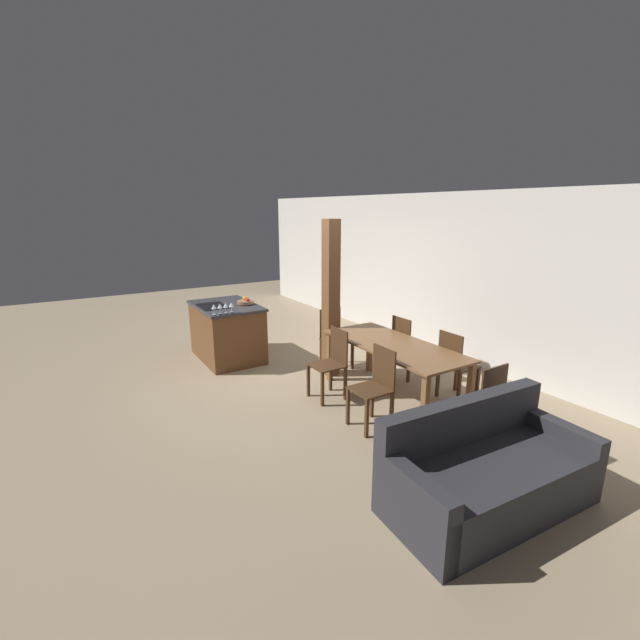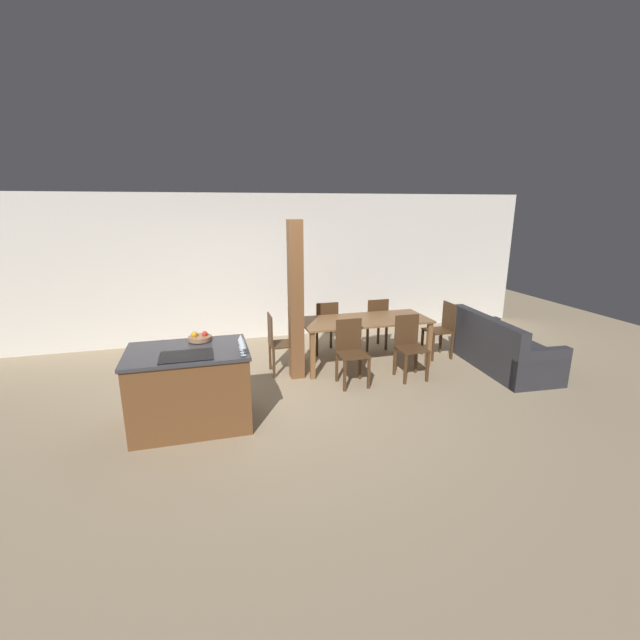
{
  "view_description": "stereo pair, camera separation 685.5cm",
  "coord_description": "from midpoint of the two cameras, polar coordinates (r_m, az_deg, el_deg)",
  "views": [
    {
      "loc": [
        5.45,
        -2.79,
        2.44
      ],
      "look_at": [
        0.6,
        0.2,
        0.95
      ],
      "focal_mm": 24.0,
      "sensor_mm": 36.0,
      "label": 1
    },
    {
      "loc": [
        -0.92,
        -5.31,
        2.49
      ],
      "look_at": [
        0.6,
        0.2,
        0.95
      ],
      "focal_mm": 24.0,
      "sensor_mm": 36.0,
      "label": 2
    }
  ],
  "objects": [
    {
      "name": "dining_chair_far_left",
      "position": [
        5.95,
        43.1,
        -8.91
      ],
      "size": [
        0.4,
        0.4,
        0.93
      ],
      "rotation": [
        0.0,
        0.0,
        3.14
      ],
      "color": "#472D19",
      "rests_on": "ground_plane"
    },
    {
      "name": "dining_table",
      "position": [
        5.2,
        46.23,
        -10.45
      ],
      "size": [
        2.03,
        0.86,
        0.75
      ],
      "color": "brown",
      "rests_on": "ground_plane"
    },
    {
      "name": "wine_glass_end",
      "position": [
        4.65,
        17.78,
        -3.91
      ],
      "size": [
        0.07,
        0.07,
        0.15
      ],
      "color": "silver",
      "rests_on": "kitchen_island"
    },
    {
      "name": "wine_glass_near",
      "position": [
        4.45,
        15.51,
        -4.54
      ],
      "size": [
        0.07,
        0.07,
        0.15
      ],
      "color": "silver",
      "rests_on": "kitchen_island"
    },
    {
      "name": "dining_chair_near_right",
      "position": [
        4.61,
        49.6,
        -16.25
      ],
      "size": [
        0.4,
        0.4,
        0.93
      ],
      "color": "#472D19",
      "rests_on": "ground_plane"
    },
    {
      "name": "ground_plane",
      "position": [
        5.25,
        26.44,
        -15.02
      ],
      "size": [
        16.0,
        16.0,
        0.0
      ],
      "primitive_type": "plane",
      "color": "#9E896B"
    },
    {
      "name": "dining_chair_far_right",
      "position": [
        5.83,
        51.77,
        -11.05
      ],
      "size": [
        0.4,
        0.4,
        0.93
      ],
      "rotation": [
        0.0,
        0.0,
        3.14
      ],
      "color": "#472D19",
      "rests_on": "ground_plane"
    },
    {
      "name": "timber_post",
      "position": [
        5.15,
        34.3,
        -2.75
      ],
      "size": [
        0.2,
        0.2,
        2.3
      ],
      "color": "brown",
      "rests_on": "ground_plane"
    },
    {
      "name": "dining_chair_head_end",
      "position": [
        5.64,
        32.13,
        -8.24
      ],
      "size": [
        0.4,
        0.4,
        0.93
      ],
      "rotation": [
        0.0,
        0.0,
        1.57
      ],
      "color": "#472D19",
      "rests_on": "ground_plane"
    },
    {
      "name": "kitchen_island",
      "position": [
        5.3,
        13.23,
        -8.0
      ],
      "size": [
        1.34,
        0.92,
        0.93
      ],
      "color": "brown",
      "rests_on": "ground_plane"
    },
    {
      "name": "fruit_bowl",
      "position": [
        5.24,
        16.93,
        -2.67
      ],
      "size": [
        0.27,
        0.27,
        0.11
      ],
      "color": "#99704C",
      "rests_on": "kitchen_island"
    },
    {
      "name": "wine_glass_far",
      "position": [
        4.58,
        17.05,
        -4.12
      ],
      "size": [
        0.07,
        0.07,
        0.15
      ],
      "color": "silver",
      "rests_on": "kitchen_island"
    },
    {
      "name": "dining_chair_foot_end",
      "position": [
        5.24,
        61.13,
        -15.54
      ],
      "size": [
        0.4,
        0.4,
        0.93
      ],
      "rotation": [
        0.0,
        0.0,
        -1.57
      ],
      "color": "#472D19",
      "rests_on": "ground_plane"
    },
    {
      "name": "wall_back",
      "position": [
        7.2,
        39.28,
        2.4
      ],
      "size": [
        11.2,
        0.08,
        2.7
      ],
      "color": "silver",
      "rests_on": "ground_plane"
    },
    {
      "name": "dining_chair_near_left",
      "position": [
        4.76,
        38.63,
        -13.29
      ],
      "size": [
        0.4,
        0.4,
        0.93
      ],
      "color": "#472D19",
      "rests_on": "ground_plane"
    },
    {
      "name": "wine_glass_middle",
      "position": [
        4.52,
        16.29,
        -4.33
      ],
      "size": [
        0.07,
        0.07,
        0.15
      ],
      "color": "silver",
      "rests_on": "kitchen_island"
    },
    {
      "name": "couch",
      "position": [
        4.8,
        68.92,
        -22.46
      ],
      "size": [
        0.95,
        1.85,
        0.84
      ],
      "rotation": [
        0.0,
        0.0,
        1.5
      ],
      "color": "#2D2D33",
      "rests_on": "ground_plane"
    }
  ]
}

